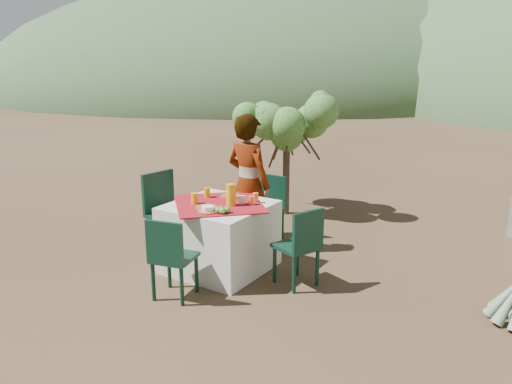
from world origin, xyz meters
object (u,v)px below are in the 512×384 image
Objects in this scene: table at (219,236)px; chair_left at (165,209)px; shrub_tree at (291,130)px; chair_near at (171,255)px; juice_pitcher at (231,195)px; person at (248,184)px; chair_right at (301,244)px; chair_far at (269,205)px.

table is 1.31× the size of chair_left.
chair_near is at bearing -82.78° from shrub_tree.
chair_near is at bearing -96.47° from juice_pitcher.
table is 0.80× the size of shrub_tree.
person is 7.13× the size of juice_pitcher.
shrub_tree is at bearing 98.45° from table.
chair_right is at bearing -59.06° from shrub_tree.
chair_right is at bearing -43.02° from chair_far.
chair_near is 1.32m from chair_right.
juice_pitcher is (0.16, 0.01, 0.50)m from table.
person is at bearing -79.63° from shrub_tree.
chair_far is 1.21m from juice_pitcher.
table is 1.55× the size of chair_far.
chair_left is (-0.80, -1.09, 0.09)m from chair_far.
shrub_tree is at bearing 108.18° from chair_far.
chair_near is (0.06, -0.87, 0.08)m from table.
chair_near is 0.51× the size of shrub_tree.
chair_left is at bearing -58.12° from chair_near.
chair_left is 4.21× the size of juice_pitcher.
table is 0.53m from juice_pitcher.
person is (-0.04, 0.66, 0.46)m from table.
shrub_tree reaches higher than chair_far.
shrub_tree is at bearing -127.58° from chair_right.
chair_far is 1.01× the size of chair_near.
chair_right is 0.50× the size of person.
chair_near is at bearing -23.22° from chair_right.
table is 0.77× the size of person.
chair_right is 0.92m from juice_pitcher.
chair_far is 1.47m from chair_right.
juice_pitcher reaches higher than chair_near.
chair_left is (-0.83, 0.04, 0.17)m from table.
chair_far is at bearing -28.56° from chair_left.
person is 1.70m from shrub_tree.
chair_right is (1.82, 0.02, -0.08)m from chair_left.
person reaches higher than juice_pitcher.
chair_right is at bearing -147.13° from chair_near.
person is at bearing -98.58° from chair_near.
shrub_tree is (0.49, 2.23, 0.73)m from chair_left.
table is at bearing -85.04° from chair_left.
shrub_tree is (-1.32, 2.21, 0.81)m from chair_right.
chair_right reaches higher than table.
chair_far is at bearing 99.74° from juice_pitcher.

